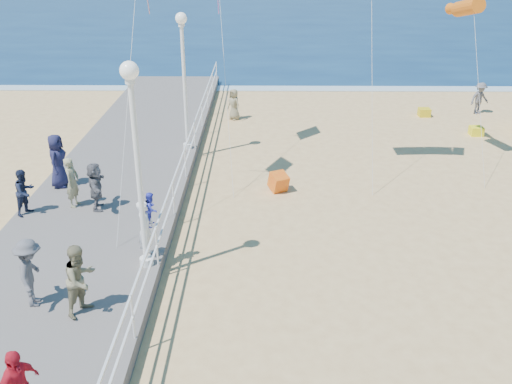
{
  "coord_description": "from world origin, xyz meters",
  "views": [
    {
      "loc": [
        -2.34,
        -12.84,
        8.27
      ],
      "look_at": [
        -2.5,
        2.0,
        1.6
      ],
      "focal_mm": 40.0,
      "sensor_mm": 36.0,
      "label": 1
    }
  ],
  "objects_px": {
    "spectator_6": "(72,182)",
    "spectator_7": "(25,192)",
    "lamp_post_mid": "(136,147)",
    "beach_walker_a": "(480,98)",
    "beach_chair_right": "(476,131)",
    "toddler_held": "(151,209)",
    "spectator_2": "(31,273)",
    "spectator_4": "(58,161)",
    "beach_chair_left": "(424,112)",
    "spectator_1": "(81,280)",
    "spectator_5": "(96,186)",
    "woman_holding_toddler": "(146,229)",
    "lamp_post_far": "(184,68)",
    "beach_walker_c": "(234,104)",
    "box_kite": "(278,183)"
  },
  "relations": [
    {
      "from": "spectator_6",
      "to": "beach_chair_right",
      "type": "distance_m",
      "value": 17.85
    },
    {
      "from": "spectator_5",
      "to": "spectator_7",
      "type": "bearing_deg",
      "value": 88.51
    },
    {
      "from": "lamp_post_mid",
      "to": "beach_chair_left",
      "type": "bearing_deg",
      "value": 53.27
    },
    {
      "from": "spectator_6",
      "to": "beach_chair_right",
      "type": "relative_size",
      "value": 2.95
    },
    {
      "from": "woman_holding_toddler",
      "to": "beach_walker_a",
      "type": "bearing_deg",
      "value": -38.86
    },
    {
      "from": "lamp_post_mid",
      "to": "woman_holding_toddler",
      "type": "xyz_separation_m",
      "value": [
        -0.05,
        0.46,
        -2.45
      ]
    },
    {
      "from": "spectator_7",
      "to": "beach_walker_a",
      "type": "xyz_separation_m",
      "value": [
        18.27,
        12.46,
        -0.32
      ]
    },
    {
      "from": "beach_chair_right",
      "to": "toddler_held",
      "type": "bearing_deg",
      "value": -138.03
    },
    {
      "from": "lamp_post_far",
      "to": "woman_holding_toddler",
      "type": "relative_size",
      "value": 3.29
    },
    {
      "from": "spectator_6",
      "to": "box_kite",
      "type": "distance_m",
      "value": 6.93
    },
    {
      "from": "toddler_held",
      "to": "lamp_post_mid",
      "type": "bearing_deg",
      "value": 174.94
    },
    {
      "from": "lamp_post_mid",
      "to": "spectator_7",
      "type": "height_order",
      "value": "lamp_post_mid"
    },
    {
      "from": "woman_holding_toddler",
      "to": "spectator_4",
      "type": "bearing_deg",
      "value": 43.97
    },
    {
      "from": "toddler_held",
      "to": "beach_walker_c",
      "type": "xyz_separation_m",
      "value": [
        1.54,
        13.73,
        -0.96
      ]
    },
    {
      "from": "spectator_5",
      "to": "spectator_7",
      "type": "height_order",
      "value": "spectator_5"
    },
    {
      "from": "box_kite",
      "to": "beach_chair_right",
      "type": "bearing_deg",
      "value": 7.16
    },
    {
      "from": "lamp_post_mid",
      "to": "beach_chair_left",
      "type": "height_order",
      "value": "lamp_post_mid"
    },
    {
      "from": "toddler_held",
      "to": "spectator_7",
      "type": "bearing_deg",
      "value": 65.56
    },
    {
      "from": "lamp_post_far",
      "to": "toddler_held",
      "type": "relative_size",
      "value": 5.64
    },
    {
      "from": "spectator_7",
      "to": "beach_walker_a",
      "type": "bearing_deg",
      "value": -31.49
    },
    {
      "from": "lamp_post_mid",
      "to": "beach_chair_right",
      "type": "bearing_deg",
      "value": 43.23
    },
    {
      "from": "spectator_4",
      "to": "beach_chair_left",
      "type": "bearing_deg",
      "value": -52.91
    },
    {
      "from": "lamp_post_far",
      "to": "spectator_6",
      "type": "xyz_separation_m",
      "value": [
        -2.95,
        -5.44,
        -2.45
      ]
    },
    {
      "from": "toddler_held",
      "to": "spectator_2",
      "type": "relative_size",
      "value": 0.56
    },
    {
      "from": "beach_walker_c",
      "to": "beach_chair_right",
      "type": "xyz_separation_m",
      "value": [
        11.12,
        -2.34,
        -0.56
      ]
    },
    {
      "from": "spectator_4",
      "to": "woman_holding_toddler",
      "type": "bearing_deg",
      "value": -136.39
    },
    {
      "from": "spectator_6",
      "to": "lamp_post_mid",
      "type": "bearing_deg",
      "value": -132.29
    },
    {
      "from": "spectator_4",
      "to": "spectator_6",
      "type": "bearing_deg",
      "value": -144.14
    },
    {
      "from": "spectator_6",
      "to": "beach_walker_a",
      "type": "height_order",
      "value": "spectator_6"
    },
    {
      "from": "spectator_4",
      "to": "beach_chair_right",
      "type": "xyz_separation_m",
      "value": [
        16.67,
        6.88,
        -1.13
      ]
    },
    {
      "from": "spectator_6",
      "to": "spectator_7",
      "type": "height_order",
      "value": "spectator_6"
    },
    {
      "from": "woman_holding_toddler",
      "to": "spectator_2",
      "type": "height_order",
      "value": "spectator_2"
    },
    {
      "from": "toddler_held",
      "to": "spectator_6",
      "type": "xyz_separation_m",
      "value": [
        -3.05,
        2.96,
        -0.51
      ]
    },
    {
      "from": "spectator_7",
      "to": "beach_walker_a",
      "type": "relative_size",
      "value": 0.91
    },
    {
      "from": "woman_holding_toddler",
      "to": "beach_walker_a",
      "type": "distance_m",
      "value": 20.57
    },
    {
      "from": "box_kite",
      "to": "toddler_held",
      "type": "bearing_deg",
      "value": -152.52
    },
    {
      "from": "spectator_7",
      "to": "beach_chair_left",
      "type": "relative_size",
      "value": 2.64
    },
    {
      "from": "lamp_post_far",
      "to": "beach_walker_c",
      "type": "bearing_deg",
      "value": 72.94
    },
    {
      "from": "spectator_4",
      "to": "toddler_held",
      "type": "bearing_deg",
      "value": -134.38
    },
    {
      "from": "spectator_1",
      "to": "spectator_2",
      "type": "height_order",
      "value": "spectator_1"
    },
    {
      "from": "spectator_1",
      "to": "spectator_7",
      "type": "relative_size",
      "value": 1.18
    },
    {
      "from": "lamp_post_far",
      "to": "beach_walker_a",
      "type": "xyz_separation_m",
      "value": [
        14.02,
        6.45,
        -2.86
      ]
    },
    {
      "from": "lamp_post_mid",
      "to": "spectator_6",
      "type": "xyz_separation_m",
      "value": [
        -2.95,
        3.56,
        -2.45
      ]
    },
    {
      "from": "spectator_5",
      "to": "beach_walker_a",
      "type": "xyz_separation_m",
      "value": [
        16.17,
        12.12,
        -0.37
      ]
    },
    {
      "from": "spectator_1",
      "to": "spectator_6",
      "type": "xyz_separation_m",
      "value": [
        -1.91,
        5.62,
        -0.05
      ]
    },
    {
      "from": "beach_walker_a",
      "to": "beach_chair_right",
      "type": "distance_m",
      "value": 3.73
    },
    {
      "from": "spectator_7",
      "to": "beach_walker_a",
      "type": "height_order",
      "value": "spectator_7"
    },
    {
      "from": "lamp_post_mid",
      "to": "spectator_1",
      "type": "height_order",
      "value": "lamp_post_mid"
    },
    {
      "from": "spectator_2",
      "to": "beach_chair_right",
      "type": "bearing_deg",
      "value": -58.89
    },
    {
      "from": "lamp_post_far",
      "to": "spectator_4",
      "type": "bearing_deg",
      "value": -135.23
    }
  ]
}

